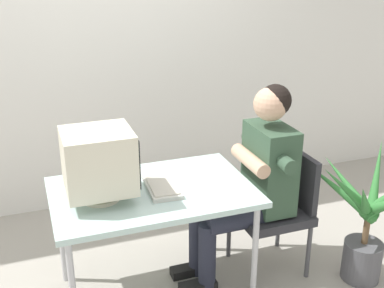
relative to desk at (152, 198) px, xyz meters
name	(u,v)px	position (x,y,z in m)	size (l,w,h in m)	color
wall_back	(139,22)	(0.30, 1.40, 0.83)	(8.00, 0.10, 3.00)	silver
desk	(152,198)	(0.00, 0.00, 0.00)	(1.16, 0.76, 0.73)	#B7B7BC
crt_monitor	(99,161)	(-0.30, -0.02, 0.28)	(0.38, 0.34, 0.40)	beige
keyboard	(160,183)	(0.06, 0.04, 0.07)	(0.20, 0.44, 0.03)	silver
office_chair	(278,204)	(0.85, 0.01, -0.20)	(0.45, 0.45, 0.81)	#4C4C51
person_seated	(253,177)	(0.66, 0.01, 0.02)	(0.74, 0.57, 1.28)	#334C38
potted_plant	(367,219)	(1.31, -0.31, -0.22)	(0.81, 0.88, 0.89)	#4C4C51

